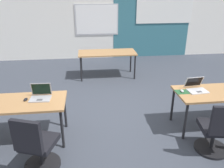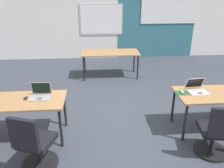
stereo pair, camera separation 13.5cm
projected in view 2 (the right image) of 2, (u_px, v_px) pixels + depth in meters
The scene contains 12 objects.
ground_plane at pixel (118, 115), 4.66m from camera, with size 24.00×24.00×0.00m.
back_wall_assembly at pixel (108, 17), 7.94m from camera, with size 10.00×0.27×2.80m.
desk_near_left at pixel (15, 104), 3.72m from camera, with size 1.60×0.70×0.72m.
desk_near_right at pixel (222, 96), 3.97m from camera, with size 1.60×0.70×0.72m.
desk_far_center at pixel (110, 54), 6.41m from camera, with size 1.60×0.70×0.72m.
laptop_near_left_inner at pixel (41, 94), 3.79m from camera, with size 0.34×0.29×0.24m.
mouse_near_left_inner at pixel (26, 98), 3.73m from camera, with size 0.08×0.11×0.03m.
chair_near_left_inner at pixel (35, 146), 3.17m from camera, with size 0.56×0.61×0.92m.
laptop_near_right_inner at pixel (197, 89), 3.99m from camera, with size 0.36×0.35×0.22m.
mousepad_near_right_inner at pixel (182, 93), 3.95m from camera, with size 0.22×0.19×0.00m.
mouse_near_right_inner at pixel (182, 92), 3.94m from camera, with size 0.07×0.11×0.03m.
chair_near_right_inner at pixel (216, 135), 3.42m from camera, with size 0.52×0.57×0.92m.
Camera 2 is at (-0.44, -4.00, 2.42)m, focal length 36.71 mm.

